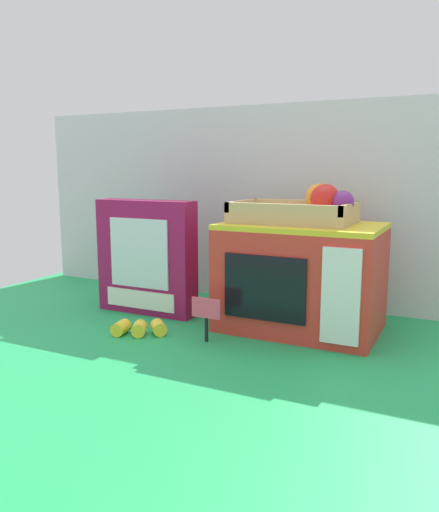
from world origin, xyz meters
name	(u,v)px	position (x,y,z in m)	size (l,w,h in m)	color
ground_plane	(237,324)	(0.00, 0.00, 0.00)	(1.70, 1.70, 0.00)	#219E54
display_back_panel	(276,205)	(0.00, 0.27, 0.28)	(1.61, 0.03, 0.56)	silver
toy_microwave	(301,277)	(0.15, 0.04, 0.13)	(0.37, 0.25, 0.26)	red
food_groups_crate	(304,210)	(0.15, 0.05, 0.29)	(0.28, 0.17, 0.09)	tan
cookie_set_box	(146,257)	(-0.26, -0.01, 0.15)	(0.28, 0.07, 0.30)	#99144C
price_sign	(206,313)	(-0.01, -0.15, 0.07)	(0.07, 0.01, 0.10)	black
loose_toy_banana	(140,328)	(-0.17, -0.18, 0.02)	(0.12, 0.09, 0.03)	yellow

